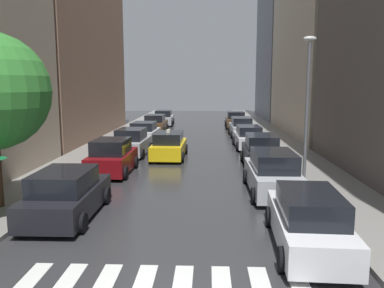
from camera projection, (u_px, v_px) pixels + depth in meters
The scene contains 21 objects.
ground_plane at pixel (195, 143), 30.49m from camera, with size 28.00×72.00×0.04m, color #2E2E30.
sidewalk_left at pixel (112, 142), 30.74m from camera, with size 3.00×72.00×0.15m, color gray.
sidewalk_right at pixel (279, 143), 30.22m from camera, with size 3.00×72.00×0.15m, color gray.
crosswalk_stripes at pixel (162, 288), 8.92m from camera, with size 6.75×2.20×0.01m.
building_left_mid at pixel (65, 45), 32.89m from camera, with size 6.00×18.70×15.51m, color #8C6B56.
building_right_mid at pixel (325, 5), 33.84m from camera, with size 6.00×17.01×22.53m, color #B2A38C.
building_right_far at pixel (286, 51), 50.43m from camera, with size 6.00×14.35×17.29m, color slate.
parked_car_left_nearest at pixel (66, 195), 13.54m from camera, with size 2.18×4.54×1.68m.
parked_car_left_second at pixel (112, 158), 20.10m from camera, with size 2.12×4.04×1.80m.
parked_car_left_third at pixel (132, 143), 25.30m from camera, with size 2.19×4.16×1.74m.
parked_car_left_fourth at pixel (144, 133), 30.96m from camera, with size 2.30×4.20×1.60m.
parked_car_left_fifth at pixel (155, 124), 37.44m from camera, with size 2.15×4.32×1.66m.
parked_car_left_sixth at pixel (164, 118), 43.62m from camera, with size 2.24×4.56×1.66m.
parked_car_right_nearest at pixel (308, 221), 10.98m from camera, with size 2.16×4.85×1.66m.
parked_car_right_second at pixel (273, 174), 16.48m from camera, with size 2.11×4.78×1.81m.
parked_car_right_third at pixel (261, 152), 21.69m from camera, with size 2.07×4.47×1.82m.
parked_car_right_fourth at pixel (248, 138), 28.12m from camera, with size 2.08×4.43×1.61m.
parked_car_right_fifth at pixel (241, 127), 34.45m from camera, with size 2.10×4.78×1.67m.
parked_car_right_sixth at pixel (236, 120), 41.00m from camera, with size 2.14×4.43×1.71m.
taxi_midroad at pixel (169, 146), 24.31m from camera, with size 2.13×4.44×1.81m.
lamp_post_right at pixel (307, 98), 18.00m from camera, with size 0.60×0.28×6.53m.
Camera 1 is at (1.01, -6.13, 4.58)m, focal length 36.90 mm.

